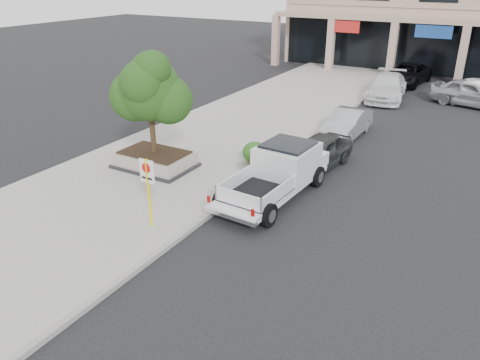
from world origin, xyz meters
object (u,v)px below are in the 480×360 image
at_px(curb_car_c, 387,87).
at_px(planter_tree, 154,90).
at_px(pickup_truck, 273,175).
at_px(lot_car_a, 472,93).
at_px(curb_car_d, 406,74).
at_px(curb_car_a, 318,153).
at_px(planter, 155,160).
at_px(no_parking_sign, 148,184).
at_px(curb_car_b, 347,124).

bearing_deg(curb_car_c, planter_tree, -114.99).
relative_size(pickup_truck, lot_car_a, 1.21).
bearing_deg(curb_car_d, curb_car_a, -83.29).
height_order(planter, lot_car_a, lot_car_a).
height_order(planter_tree, lot_car_a, planter_tree).
xyz_separation_m(curb_car_c, curb_car_d, (0.13, 5.06, -0.04)).
distance_m(planter, no_parking_sign, 5.11).
relative_size(planter, no_parking_sign, 1.39).
relative_size(planter, planter_tree, 0.80).
height_order(curb_car_b, curb_car_c, curb_car_c).
bearing_deg(pickup_truck, planter_tree, -176.60).
distance_m(curb_car_b, curb_car_d, 13.65).
bearing_deg(planter, pickup_truck, 1.65).
distance_m(curb_car_a, lot_car_a, 14.76).
distance_m(planter, lot_car_a, 20.48).
bearing_deg(lot_car_a, planter, 163.21).
relative_size(no_parking_sign, curb_car_a, 0.56).
bearing_deg(curb_car_c, lot_car_a, 2.10).
bearing_deg(lot_car_a, pickup_truck, 177.91).
height_order(curb_car_b, curb_car_d, curb_car_d).
bearing_deg(curb_car_b, pickup_truck, -88.97).
distance_m(planter_tree, pickup_truck, 5.86).
relative_size(curb_car_d, lot_car_a, 1.13).
bearing_deg(pickup_truck, curb_car_c, 93.74).
distance_m(planter, pickup_truck, 5.45).
bearing_deg(planter, curb_car_d, 76.01).
relative_size(pickup_truck, curb_car_b, 1.42).
height_order(planter, curb_car_a, curb_car_a).
height_order(planter, curb_car_c, curb_car_c).
distance_m(planter_tree, curb_car_a, 7.18).
relative_size(curb_car_a, curb_car_d, 0.76).
height_order(planter, pickup_truck, pickup_truck).
bearing_deg(lot_car_a, curb_car_d, 62.22).
bearing_deg(no_parking_sign, pickup_truck, 59.98).
xyz_separation_m(no_parking_sign, lot_car_a, (7.19, 21.63, -0.82)).
bearing_deg(curb_car_a, pickup_truck, -88.55).
bearing_deg(pickup_truck, curb_car_d, 93.30).
relative_size(curb_car_a, curb_car_b, 1.00).
height_order(no_parking_sign, pickup_truck, no_parking_sign).
distance_m(planter, curb_car_c, 17.68).
bearing_deg(planter_tree, curb_car_a, 31.77).
xyz_separation_m(no_parking_sign, curb_car_a, (2.71, 7.57, -0.94)).
distance_m(planter_tree, curb_car_b, 10.11).
distance_m(planter, curb_car_a, 6.85).
xyz_separation_m(curb_car_b, curb_car_c, (-0.20, 8.60, 0.12)).
xyz_separation_m(curb_car_b, lot_car_a, (4.75, 9.45, 0.14)).
height_order(curb_car_b, lot_car_a, lot_car_a).
xyz_separation_m(curb_car_a, curb_car_b, (-0.26, 4.60, -0.02)).
bearing_deg(curb_car_d, lot_car_a, -35.42).
distance_m(pickup_truck, curb_car_b, 8.10).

